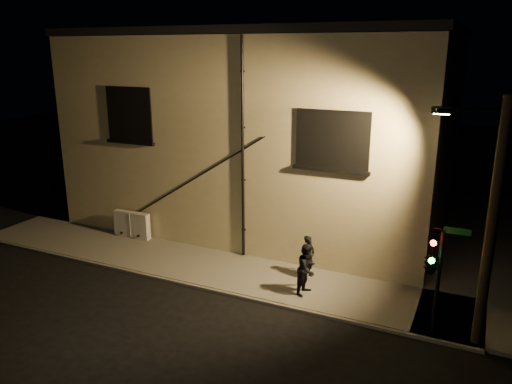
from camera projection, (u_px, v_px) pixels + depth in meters
The scene contains 8 objects.
ground at pixel (253, 300), 16.44m from camera, with size 90.00×90.00×0.00m, color black.
sidewalk at pixel (328, 256), 19.75m from camera, with size 21.00×16.00×0.12m.
building at pixel (276, 125), 24.28m from camera, with size 16.20×12.23×8.80m.
utility_cabinet at pixel (132, 225), 21.47m from camera, with size 1.73×0.29×1.14m, color beige.
pedestrian_a at pixel (309, 257), 17.60m from camera, with size 0.57×0.38×1.57m, color black.
pedestrian_b at pixel (307, 269), 16.44m from camera, with size 0.84×0.65×1.73m, color black.
traffic_signal at pixel (432, 263), 13.78m from camera, with size 1.19×1.89×3.23m.
streetlamp_pole at pixel (488, 219), 13.02m from camera, with size 2.02×1.38×6.92m.
Camera 1 is at (6.36, -13.38, 7.97)m, focal length 35.00 mm.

